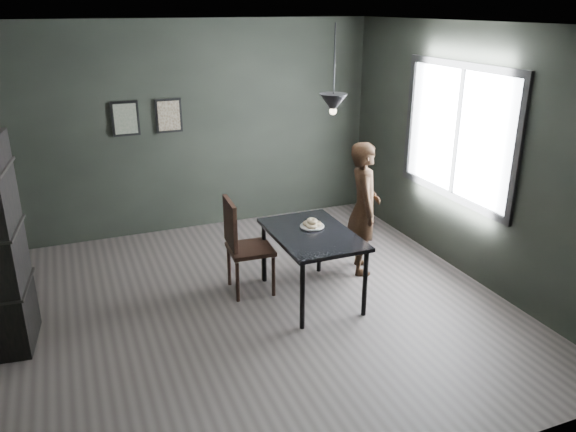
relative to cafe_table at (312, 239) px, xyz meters
name	(u,v)px	position (x,y,z in m)	size (l,w,h in m)	color
ground	(259,307)	(-0.60, 0.00, -0.67)	(5.00, 5.00, 0.00)	#393331
back_wall	(196,128)	(-0.60, 2.50, 0.73)	(5.00, 0.10, 2.80)	black
ceiling	(253,24)	(-0.60, 0.00, 2.13)	(5.00, 5.00, 0.02)	silver
window_assembly	(457,133)	(1.87, 0.20, 0.93)	(0.04, 1.96, 1.56)	white
cafe_table	(312,239)	(0.00, 0.00, 0.00)	(0.80, 1.20, 0.75)	black
white_plate	(312,227)	(0.06, 0.13, 0.08)	(0.23, 0.23, 0.01)	white
donut_pile	(312,224)	(0.06, 0.13, 0.12)	(0.19, 0.20, 0.09)	#F9EEC2
woman	(364,208)	(0.82, 0.39, 0.10)	(0.57, 0.37, 1.55)	black
wood_chair	(241,241)	(-0.65, 0.39, -0.07)	(0.49, 0.49, 1.06)	black
pendant_lamp	(333,103)	(0.25, 0.10, 1.38)	(0.28, 0.28, 0.86)	black
framed_print_left	(125,119)	(-1.50, 2.47, 0.93)	(0.34, 0.04, 0.44)	black
framed_print_right	(169,116)	(-0.95, 2.47, 0.93)	(0.34, 0.04, 0.44)	black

